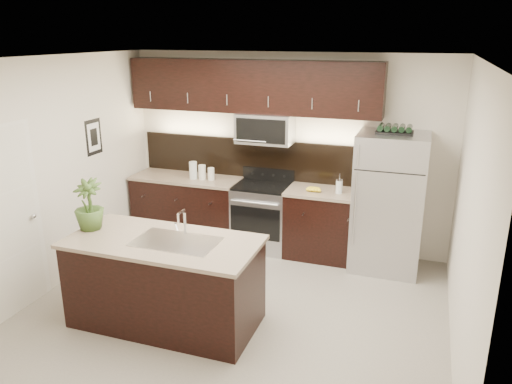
# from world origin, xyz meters

# --- Properties ---
(ground) EXTENTS (4.50, 4.50, 0.00)m
(ground) POSITION_xyz_m (0.00, 0.00, 0.00)
(ground) COLOR gray
(ground) RESTS_ON ground
(room_walls) EXTENTS (4.52, 4.02, 2.71)m
(room_walls) POSITION_xyz_m (-0.11, -0.04, 1.70)
(room_walls) COLOR silver
(room_walls) RESTS_ON ground
(counter_run) EXTENTS (3.51, 0.65, 0.94)m
(counter_run) POSITION_xyz_m (-0.46, 1.69, 0.47)
(counter_run) COLOR black
(counter_run) RESTS_ON ground
(upper_fixtures) EXTENTS (3.49, 0.40, 1.66)m
(upper_fixtures) POSITION_xyz_m (-0.43, 1.84, 2.14)
(upper_fixtures) COLOR black
(upper_fixtures) RESTS_ON counter_run
(island) EXTENTS (1.96, 0.96, 0.94)m
(island) POSITION_xyz_m (-0.59, -0.48, 0.47)
(island) COLOR black
(island) RESTS_ON ground
(sink_faucet) EXTENTS (0.84, 0.50, 0.28)m
(sink_faucet) POSITION_xyz_m (-0.44, -0.47, 0.96)
(sink_faucet) COLOR silver
(sink_faucet) RESTS_ON island
(refrigerator) EXTENTS (0.85, 0.77, 1.77)m
(refrigerator) POSITION_xyz_m (1.45, 1.63, 0.89)
(refrigerator) COLOR #B2B2B7
(refrigerator) RESTS_ON ground
(wine_rack) EXTENTS (0.44, 0.27, 0.10)m
(wine_rack) POSITION_xyz_m (1.45, 1.63, 1.82)
(wine_rack) COLOR black
(wine_rack) RESTS_ON refrigerator
(plant) EXTENTS (0.34, 0.34, 0.54)m
(plant) POSITION_xyz_m (-1.46, -0.46, 1.21)
(plant) COLOR #3A5622
(plant) RESTS_ON island
(canisters) EXTENTS (0.37, 0.13, 0.25)m
(canisters) POSITION_xyz_m (-1.18, 1.65, 1.05)
(canisters) COLOR silver
(canisters) RESTS_ON counter_run
(french_press) EXTENTS (0.09, 0.09, 0.26)m
(french_press) POSITION_xyz_m (0.82, 1.64, 1.04)
(french_press) COLOR silver
(french_press) RESTS_ON counter_run
(bananas) EXTENTS (0.21, 0.16, 0.06)m
(bananas) POSITION_xyz_m (0.44, 1.61, 0.97)
(bananas) COLOR yellow
(bananas) RESTS_ON counter_run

